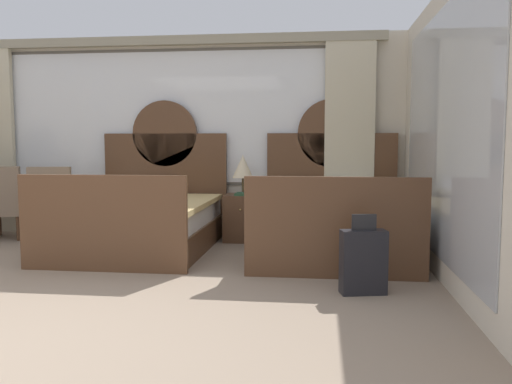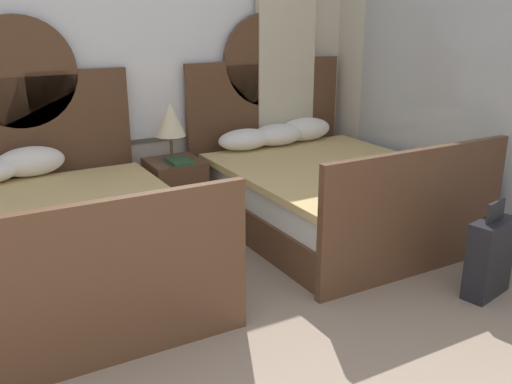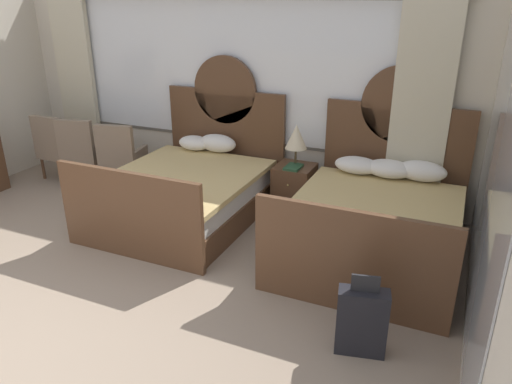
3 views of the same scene
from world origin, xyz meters
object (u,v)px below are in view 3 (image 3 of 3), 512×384
object	(u,v)px
bed_near_window	(189,189)
bed_near_mirror	(375,220)
nightstand_between_beds	(294,188)
armchair_by_window_centre	(82,149)
book_on_nightstand	(293,167)
armchair_by_window_left	(121,156)
armchair_by_window_right	(57,146)
suitcase_on_floor	(362,321)
table_lamp_on_nightstand	(296,137)

from	to	relation	value
bed_near_window	bed_near_mirror	size ratio (longest dim) A/B	1.00
nightstand_between_beds	armchair_by_window_centre	world-z (taller)	armchair_by_window_centre
book_on_nightstand	armchair_by_window_left	bearing A→B (deg)	-175.43
armchair_by_window_centre	armchair_by_window_right	bearing A→B (deg)	-179.66
nightstand_between_beds	suitcase_on_floor	size ratio (longest dim) A/B	0.89
table_lamp_on_nightstand	armchair_by_window_right	bearing A→B (deg)	-174.81
bed_near_window	book_on_nightstand	bearing A→B (deg)	26.40
bed_near_mirror	nightstand_between_beds	bearing A→B (deg)	150.20
bed_near_mirror	table_lamp_on_nightstand	size ratio (longest dim) A/B	4.33
table_lamp_on_nightstand	armchair_by_window_left	size ratio (longest dim) A/B	0.53
armchair_by_window_left	armchair_by_window_right	distance (m)	1.15
nightstand_between_beds	armchair_by_window_centre	xyz separation A→B (m)	(-3.12, -0.29, 0.20)
armchair_by_window_left	nightstand_between_beds	bearing A→B (deg)	6.75
bed_near_mirror	suitcase_on_floor	world-z (taller)	bed_near_mirror
suitcase_on_floor	armchair_by_window_right	bearing A→B (deg)	158.16
bed_near_window	nightstand_between_beds	distance (m)	1.31
armchair_by_window_left	suitcase_on_floor	world-z (taller)	armchair_by_window_left
nightstand_between_beds	armchair_by_window_right	xyz separation A→B (m)	(-3.58, -0.29, 0.20)
table_lamp_on_nightstand	book_on_nightstand	bearing A→B (deg)	-81.57
table_lamp_on_nightstand	armchair_by_window_centre	xyz separation A→B (m)	(-3.11, -0.32, -0.46)
bed_near_mirror	book_on_nightstand	xyz separation A→B (m)	(-1.11, 0.55, 0.25)
book_on_nightstand	armchair_by_window_left	size ratio (longest dim) A/B	0.27
bed_near_window	nightstand_between_beds	world-z (taller)	bed_near_window
bed_near_window	armchair_by_window_centre	size ratio (longest dim) A/B	2.30
nightstand_between_beds	armchair_by_window_left	xyz separation A→B (m)	(-2.43, -0.29, 0.20)
armchair_by_window_centre	armchair_by_window_right	size ratio (longest dim) A/B	1.00
bed_near_mirror	armchair_by_window_centre	bearing A→B (deg)	175.18
bed_near_window	book_on_nightstand	size ratio (longest dim) A/B	8.49
table_lamp_on_nightstand	armchair_by_window_right	world-z (taller)	table_lamp_on_nightstand
bed_near_mirror	suitcase_on_floor	bearing A→B (deg)	-82.18
armchair_by_window_left	book_on_nightstand	bearing A→B (deg)	4.57
bed_near_mirror	suitcase_on_floor	xyz separation A→B (m)	(0.22, -1.62, -0.09)
armchair_by_window_right	suitcase_on_floor	bearing A→B (deg)	-21.84
bed_near_window	armchair_by_window_centre	xyz separation A→B (m)	(-1.99, 0.37, 0.14)
bed_near_mirror	suitcase_on_floor	distance (m)	1.64
armchair_by_window_centre	bed_near_window	bearing A→B (deg)	-10.61
armchair_by_window_left	bed_near_mirror	bearing A→B (deg)	-5.74
armchair_by_window_centre	armchair_by_window_left	bearing A→B (deg)	-0.06
table_lamp_on_nightstand	bed_near_mirror	bearing A→B (deg)	-30.98
armchair_by_window_left	armchair_by_window_right	size ratio (longest dim) A/B	1.00
armchair_by_window_centre	armchair_by_window_right	xyz separation A→B (m)	(-0.46, -0.00, 0.00)
nightstand_between_beds	suitcase_on_floor	distance (m)	2.64
book_on_nightstand	armchair_by_window_centre	size ratio (longest dim) A/B	0.27
bed_near_mirror	armchair_by_window_left	size ratio (longest dim) A/B	2.30
nightstand_between_beds	armchair_by_window_right	size ratio (longest dim) A/B	0.62
nightstand_between_beds	bed_near_mirror	bearing A→B (deg)	-29.80
armchair_by_window_left	table_lamp_on_nightstand	bearing A→B (deg)	7.59
bed_near_mirror	book_on_nightstand	world-z (taller)	bed_near_mirror
table_lamp_on_nightstand	armchair_by_window_left	bearing A→B (deg)	-172.41
bed_near_window	armchair_by_window_right	size ratio (longest dim) A/B	2.30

